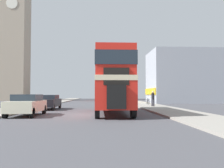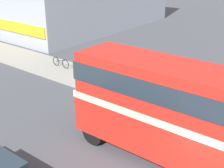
# 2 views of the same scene
# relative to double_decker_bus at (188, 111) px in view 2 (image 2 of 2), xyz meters

# --- Properties ---
(double_decker_bus) EXTENTS (2.43, 10.32, 4.36)m
(double_decker_bus) POSITION_rel_double_decker_bus_xyz_m (0.00, 0.00, 0.00)
(double_decker_bus) COLOR red
(double_decker_bus) RESTS_ON ground_plane
(pedestrian_walking) EXTENTS (0.33, 0.33, 1.64)m
(pedestrian_walking) POSITION_rel_double_decker_bus_xyz_m (4.77, 7.69, -1.55)
(pedestrian_walking) COLOR #282833
(pedestrian_walking) RESTS_ON sidewalk_right
(bicycle_on_pavement) EXTENTS (0.05, 1.76, 0.78)m
(bicycle_on_pavement) POSITION_rel_double_decker_bus_xyz_m (5.26, 12.99, -2.12)
(bicycle_on_pavement) COLOR black
(bicycle_on_pavement) RESTS_ON sidewalk_right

